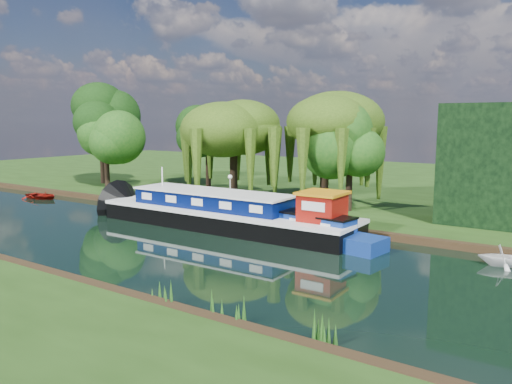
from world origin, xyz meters
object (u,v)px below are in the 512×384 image
Objects in this scene: dutch_barge at (226,214)px; narrowboat at (287,226)px; white_cruiser at (501,266)px; red_dinghy at (42,199)px.

narrowboat is (4.84, 0.10, -0.33)m from dutch_barge.
narrowboat is 12.32m from white_cruiser.
dutch_barge reaches higher than red_dinghy.
red_dinghy is at bearing -172.83° from narrowboat.
white_cruiser is (39.45, 0.18, 0.00)m from red_dinghy.
narrowboat is 5.83× the size of white_cruiser.
dutch_barge reaches higher than white_cruiser.
narrowboat reaches higher than white_cruiser.
dutch_barge is 8.50× the size of white_cruiser.
white_cruiser reaches higher than red_dinghy.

